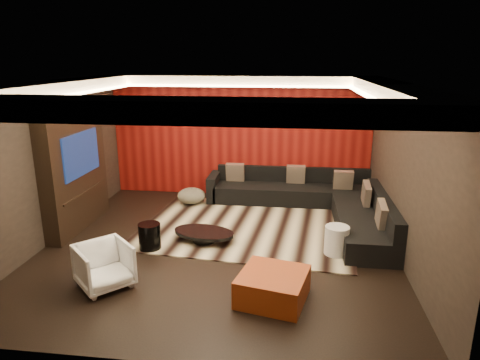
# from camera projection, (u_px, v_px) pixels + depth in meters

# --- Properties ---
(floor) EXTENTS (6.00, 6.00, 0.02)m
(floor) POSITION_uv_depth(u_px,v_px,m) (219.00, 247.00, 7.47)
(floor) COLOR black
(floor) RESTS_ON ground
(ceiling) EXTENTS (6.00, 6.00, 0.02)m
(ceiling) POSITION_uv_depth(u_px,v_px,m) (216.00, 82.00, 6.69)
(ceiling) COLOR silver
(ceiling) RESTS_ON ground
(wall_back) EXTENTS (6.00, 0.02, 2.80)m
(wall_back) POSITION_uv_depth(u_px,v_px,m) (240.00, 137.00, 9.95)
(wall_back) COLOR black
(wall_back) RESTS_ON ground
(wall_left) EXTENTS (0.02, 6.00, 2.80)m
(wall_left) POSITION_uv_depth(u_px,v_px,m) (47.00, 164.00, 7.44)
(wall_left) COLOR black
(wall_left) RESTS_ON ground
(wall_right) EXTENTS (0.02, 6.00, 2.80)m
(wall_right) POSITION_uv_depth(u_px,v_px,m) (406.00, 175.00, 6.72)
(wall_right) COLOR black
(wall_right) RESTS_ON ground
(red_feature_wall) EXTENTS (5.98, 0.05, 2.78)m
(red_feature_wall) POSITION_uv_depth(u_px,v_px,m) (240.00, 137.00, 9.92)
(red_feature_wall) COLOR #6B0C0A
(red_feature_wall) RESTS_ON ground
(soffit_back) EXTENTS (6.00, 0.60, 0.22)m
(soffit_back) POSITION_uv_depth(u_px,v_px,m) (238.00, 81.00, 9.30)
(soffit_back) COLOR silver
(soffit_back) RESTS_ON ground
(soffit_front) EXTENTS (6.00, 0.60, 0.22)m
(soffit_front) POSITION_uv_depth(u_px,v_px,m) (167.00, 110.00, 4.15)
(soffit_front) COLOR silver
(soffit_front) RESTS_ON ground
(soffit_left) EXTENTS (0.60, 4.80, 0.22)m
(soffit_left) POSITION_uv_depth(u_px,v_px,m) (55.00, 88.00, 7.05)
(soffit_left) COLOR silver
(soffit_left) RESTS_ON ground
(soffit_right) EXTENTS (0.60, 4.80, 0.22)m
(soffit_right) POSITION_uv_depth(u_px,v_px,m) (394.00, 91.00, 6.40)
(soffit_right) COLOR silver
(soffit_right) RESTS_ON ground
(cove_back) EXTENTS (4.80, 0.08, 0.04)m
(cove_back) POSITION_uv_depth(u_px,v_px,m) (236.00, 86.00, 9.00)
(cove_back) COLOR #FFD899
(cove_back) RESTS_ON ground
(cove_front) EXTENTS (4.80, 0.08, 0.04)m
(cove_front) POSITION_uv_depth(u_px,v_px,m) (177.00, 115.00, 4.50)
(cove_front) COLOR #FFD899
(cove_front) RESTS_ON ground
(cove_left) EXTENTS (0.08, 4.80, 0.04)m
(cove_left) POSITION_uv_depth(u_px,v_px,m) (75.00, 94.00, 7.03)
(cove_left) COLOR #FFD899
(cove_left) RESTS_ON ground
(cove_right) EXTENTS (0.08, 4.80, 0.04)m
(cove_right) POSITION_uv_depth(u_px,v_px,m) (370.00, 97.00, 6.47)
(cove_right) COLOR #FFD899
(cove_right) RESTS_ON ground
(tv_surround) EXTENTS (0.30, 2.00, 2.20)m
(tv_surround) POSITION_uv_depth(u_px,v_px,m) (75.00, 172.00, 8.08)
(tv_surround) COLOR black
(tv_surround) RESTS_ON ground
(tv_screen) EXTENTS (0.04, 1.30, 0.80)m
(tv_screen) POSITION_uv_depth(u_px,v_px,m) (81.00, 154.00, 7.96)
(tv_screen) COLOR black
(tv_screen) RESTS_ON ground
(tv_shelf) EXTENTS (0.04, 1.60, 0.04)m
(tv_shelf) POSITION_uv_depth(u_px,v_px,m) (85.00, 192.00, 8.17)
(tv_shelf) COLOR black
(tv_shelf) RESTS_ON ground
(rug) EXTENTS (4.27, 3.37, 0.02)m
(rug) POSITION_uv_depth(u_px,v_px,m) (248.00, 227.00, 8.28)
(rug) COLOR beige
(rug) RESTS_ON floor
(coffee_table) EXTENTS (1.32, 1.32, 0.19)m
(coffee_table) POSITION_uv_depth(u_px,v_px,m) (204.00, 236.00, 7.63)
(coffee_table) COLOR black
(coffee_table) RESTS_ON rug
(drum_stool) EXTENTS (0.43, 0.43, 0.44)m
(drum_stool) POSITION_uv_depth(u_px,v_px,m) (150.00, 236.00, 7.31)
(drum_stool) COLOR black
(drum_stool) RESTS_ON rug
(striped_pouf) EXTENTS (0.74, 0.74, 0.35)m
(striped_pouf) POSITION_uv_depth(u_px,v_px,m) (191.00, 196.00, 9.59)
(striped_pouf) COLOR beige
(striped_pouf) RESTS_ON rug
(white_side_table) EXTENTS (0.46, 0.46, 0.50)m
(white_side_table) POSITION_uv_depth(u_px,v_px,m) (337.00, 241.00, 7.10)
(white_side_table) COLOR silver
(white_side_table) RESTS_ON floor
(orange_ottoman) EXTENTS (1.04, 1.04, 0.39)m
(orange_ottoman) POSITION_uv_depth(u_px,v_px,m) (273.00, 286.00, 5.79)
(orange_ottoman) COLOR #934312
(orange_ottoman) RESTS_ON floor
(armchair) EXTENTS (0.99, 0.99, 0.65)m
(armchair) POSITION_uv_depth(u_px,v_px,m) (104.00, 266.00, 6.09)
(armchair) COLOR white
(armchair) RESTS_ON floor
(sectional_sofa) EXTENTS (3.65, 3.50, 0.75)m
(sectional_sofa) POSITION_uv_depth(u_px,v_px,m) (315.00, 202.00, 8.97)
(sectional_sofa) COLOR black
(sectional_sofa) RESTS_ON floor
(throw_pillows) EXTENTS (3.11, 2.80, 0.50)m
(throw_pillows) POSITION_uv_depth(u_px,v_px,m) (319.00, 185.00, 8.89)
(throw_pillows) COLOR tan
(throw_pillows) RESTS_ON sectional_sofa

